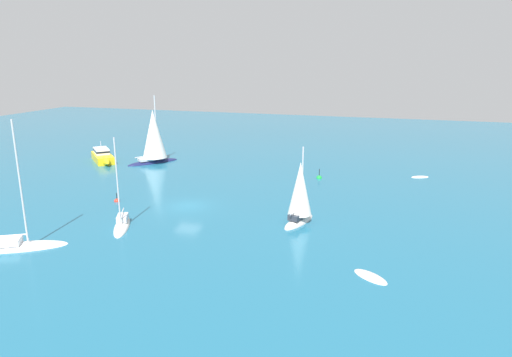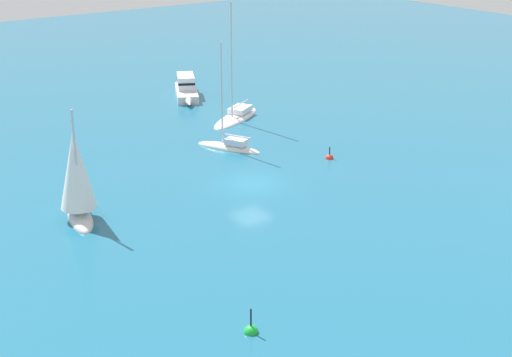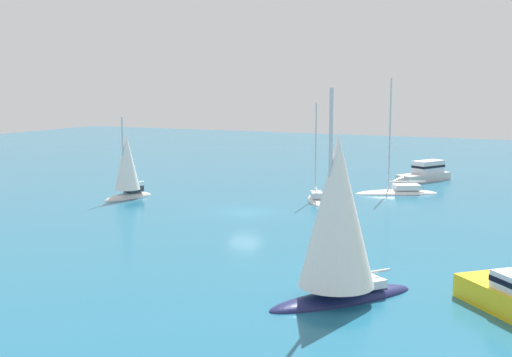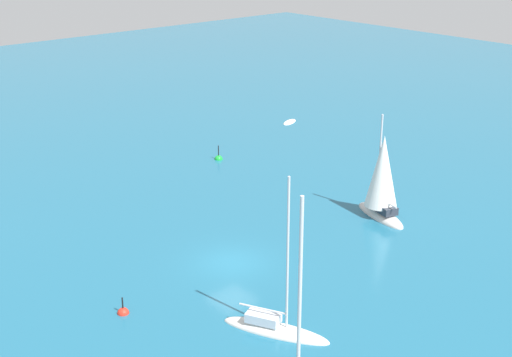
{
  "view_description": "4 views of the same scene",
  "coord_description": "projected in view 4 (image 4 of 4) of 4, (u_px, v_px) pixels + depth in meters",
  "views": [
    {
      "loc": [
        20.02,
        -40.86,
        14.78
      ],
      "look_at": [
        6.15,
        4.11,
        2.38
      ],
      "focal_mm": 32.16,
      "sensor_mm": 36.0,
      "label": 1
    },
    {
      "loc": [
        28.54,
        39.49,
        18.72
      ],
      "look_at": [
        1.12,
        2.11,
        1.25
      ],
      "focal_mm": 53.19,
      "sensor_mm": 36.0,
      "label": 2
    },
    {
      "loc": [
        -22.95,
        45.5,
        9.85
      ],
      "look_at": [
        -1.57,
        1.32,
        2.9
      ],
      "focal_mm": 47.15,
      "sensor_mm": 36.0,
      "label": 3
    },
    {
      "loc": [
        -23.84,
        -29.58,
        19.47
      ],
      "look_at": [
        6.17,
        4.88,
        2.43
      ],
      "focal_mm": 50.26,
      "sensor_mm": 36.0,
      "label": 4
    }
  ],
  "objects": [
    {
      "name": "sailboat",
      "position": [
        382.0,
        182.0,
        47.99
      ],
      "size": [
        2.73,
        5.09,
        7.55
      ],
      "rotation": [
        0.0,
        0.0,
        1.29
      ],
      "color": "silver",
      "rests_on": "ground"
    },
    {
      "name": "sloop_1",
      "position": [
        275.0,
        329.0,
        35.36
      ],
      "size": [
        3.59,
        5.59,
        8.68
      ],
      "rotation": [
        0.0,
        0.0,
        5.16
      ],
      "color": "silver",
      "rests_on": "ground"
    },
    {
      "name": "mooring_buoy",
      "position": [
        219.0,
        159.0,
        60.03
      ],
      "size": [
        0.68,
        0.68,
        1.55
      ],
      "color": "green",
      "rests_on": "ground"
    },
    {
      "name": "tender_1",
      "position": [
        290.0,
        122.0,
        70.6
      ],
      "size": [
        2.47,
        1.8,
        0.31
      ],
      "rotation": [
        0.0,
        0.0,
        0.43
      ],
      "color": "silver",
      "rests_on": "ground"
    },
    {
      "name": "channel_buoy",
      "position": [
        123.0,
        313.0,
        37.01
      ],
      "size": [
        0.62,
        0.62,
        1.23
      ],
      "color": "red",
      "rests_on": "ground"
    },
    {
      "name": "ground_plane",
      "position": [
        232.0,
        262.0,
        42.38
      ],
      "size": [
        160.0,
        160.0,
        0.0
      ],
      "primitive_type": "plane",
      "color": "#1E607F"
    }
  ]
}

